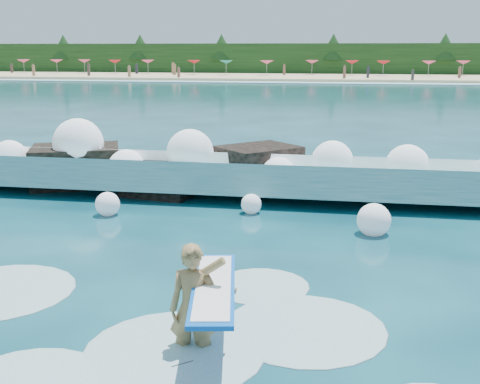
% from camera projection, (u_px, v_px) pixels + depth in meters
% --- Properties ---
extents(ground, '(200.00, 200.00, 0.00)m').
position_uv_depth(ground, '(143.00, 275.00, 11.35)').
color(ground, '#072C39').
rests_on(ground, ground).
extents(beach, '(140.00, 20.00, 0.40)m').
position_uv_depth(beach, '(323.00, 77.00, 85.99)').
color(beach, tan).
rests_on(beach, ground).
extents(wet_band, '(140.00, 5.00, 0.08)m').
position_uv_depth(wet_band, '(319.00, 82.00, 75.50)').
color(wet_band, silver).
rests_on(wet_band, ground).
extents(treeline, '(140.00, 4.00, 5.00)m').
position_uv_depth(treeline, '(326.00, 60.00, 95.03)').
color(treeline, black).
rests_on(treeline, ground).
extents(breaking_wave, '(17.58, 2.76, 1.52)m').
position_uv_depth(breaking_wave, '(235.00, 177.00, 17.47)').
color(breaking_wave, teal).
rests_on(breaking_wave, ground).
extents(rock_cluster, '(8.69, 3.53, 1.54)m').
position_uv_depth(rock_cluster, '(157.00, 172.00, 18.33)').
color(rock_cluster, black).
rests_on(rock_cluster, ground).
extents(surfer_with_board, '(1.16, 3.01, 1.86)m').
position_uv_depth(surfer_with_board, '(198.00, 304.00, 8.39)').
color(surfer_with_board, olive).
rests_on(surfer_with_board, ground).
extents(wave_spray, '(15.19, 4.61, 2.17)m').
position_uv_depth(wave_spray, '(217.00, 160.00, 17.39)').
color(wave_spray, white).
rests_on(wave_spray, ground).
extents(surf_foam, '(9.31, 5.74, 0.13)m').
position_uv_depth(surf_foam, '(158.00, 329.00, 9.14)').
color(surf_foam, silver).
rests_on(surf_foam, ground).
extents(beach_umbrellas, '(113.23, 6.79, 0.50)m').
position_uv_depth(beach_umbrellas, '(326.00, 62.00, 87.41)').
color(beach_umbrellas, red).
rests_on(beach_umbrellas, ground).
extents(beachgoers, '(102.98, 13.97, 1.93)m').
position_uv_depth(beachgoers, '(292.00, 71.00, 83.66)').
color(beachgoers, '#3F332D').
rests_on(beachgoers, ground).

